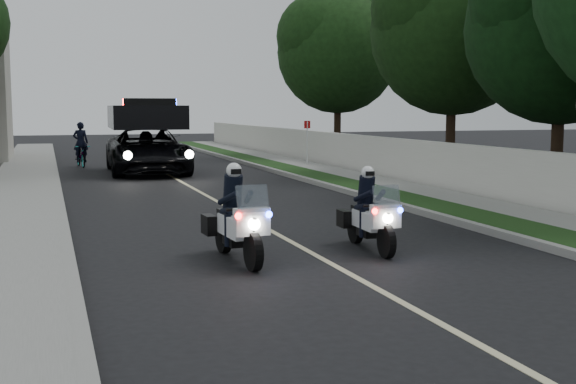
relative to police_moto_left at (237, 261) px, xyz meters
name	(u,v)px	position (x,y,z in m)	size (l,w,h in m)	color
ground	(317,256)	(1.41, -0.03, 0.00)	(120.00, 120.00, 0.00)	black
curb_right	(329,186)	(5.51, 9.97, 0.07)	(0.20, 60.00, 0.15)	gray
grass_verge	(349,185)	(6.21, 9.97, 0.08)	(1.20, 60.00, 0.16)	#193814
sidewalk_right	(386,184)	(7.51, 9.97, 0.08)	(1.40, 60.00, 0.16)	gray
property_wall	(414,163)	(8.51, 9.97, 0.75)	(0.22, 60.00, 1.50)	beige
curb_left	(59,195)	(-2.69, 9.97, 0.07)	(0.20, 60.00, 0.15)	gray
sidewalk_left	(18,197)	(-3.79, 9.97, 0.08)	(2.00, 60.00, 0.16)	gray
lane_marking	(202,193)	(1.41, 9.97, 0.00)	(0.12, 50.00, 0.01)	#BFB78C
police_moto_left	(237,261)	(0.00, 0.00, 0.00)	(0.68, 1.94, 1.65)	silver
police_moto_right	(369,250)	(2.51, 0.20, 0.00)	(0.63, 1.79, 1.52)	silver
police_suv	(148,173)	(0.77, 17.24, 0.00)	(2.95, 6.37, 3.10)	black
bicycle	(81,167)	(-1.57, 21.13, 0.00)	(0.62, 1.77, 0.93)	black
cyclist	(81,167)	(-1.57, 21.13, 0.00)	(0.63, 0.42, 1.74)	black
sign_post	(307,169)	(7.41, 17.37, 0.00)	(0.32, 0.32, 2.06)	#B70D11
tree_right_a	(555,193)	(11.52, 6.67, 0.00)	(5.66, 5.66, 9.43)	black
tree_right_c	(449,174)	(11.67, 13.07, 0.00)	(6.25, 6.25, 10.42)	#163410
tree_right_d	(337,157)	(11.44, 24.02, 0.00)	(6.24, 6.24, 10.39)	#193B13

